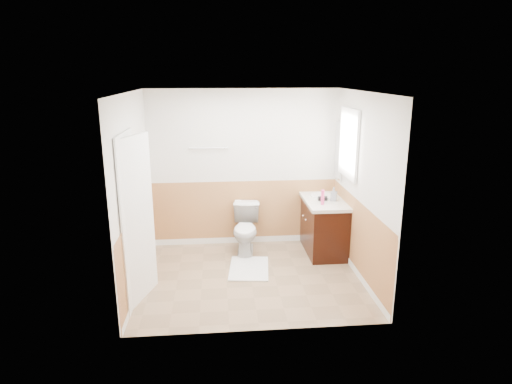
{
  "coord_description": "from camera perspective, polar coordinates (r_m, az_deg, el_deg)",
  "views": [
    {
      "loc": [
        -0.43,
        -5.51,
        2.74
      ],
      "look_at": [
        0.1,
        0.25,
        1.15
      ],
      "focal_mm": 30.74,
      "sensor_mm": 36.0,
      "label": 1
    }
  ],
  "objects": [
    {
      "name": "sink_basin",
      "position": [
        6.97,
        8.58,
        -0.45
      ],
      "size": [
        0.36,
        0.36,
        0.02
      ],
      "primitive_type": "cylinder",
      "color": "white",
      "rests_on": "countertop"
    },
    {
      "name": "lotion_bottle",
      "position": [
        6.51,
        8.67,
        -0.68
      ],
      "size": [
        0.05,
        0.05,
        0.22
      ],
      "primitive_type": "cylinder",
      "color": "#F13E85",
      "rests_on": "countertop"
    },
    {
      "name": "faucet",
      "position": [
        7.0,
        10.03,
        0.06
      ],
      "size": [
        0.02,
        0.02,
        0.14
      ],
      "primitive_type": "cylinder",
      "color": "silver",
      "rests_on": "countertop"
    },
    {
      "name": "towel_bar",
      "position": [
        6.85,
        -6.22,
        5.71
      ],
      "size": [
        0.62,
        0.02,
        0.02
      ],
      "primitive_type": "cylinder",
      "rotation": [
        0.0,
        1.57,
        0.0
      ],
      "color": "silver",
      "rests_on": "wall_back"
    },
    {
      "name": "soap_dispenser",
      "position": [
        6.74,
        10.11,
        -0.27
      ],
      "size": [
        0.12,
        0.12,
        0.2
      ],
      "primitive_type": "imported",
      "rotation": [
        0.0,
        0.0,
        -0.41
      ],
      "color": "gray",
      "rests_on": "countertop"
    },
    {
      "name": "tp_holder_bar",
      "position": [
        7.05,
        -2.35,
        -1.47
      ],
      "size": [
        0.14,
        0.02,
        0.02
      ],
      "primitive_type": "cylinder",
      "rotation": [
        0.0,
        1.57,
        0.0
      ],
      "color": "silver",
      "rests_on": "wall_back"
    },
    {
      "name": "countertop",
      "position": [
        6.84,
        8.78,
        -1.08
      ],
      "size": [
        0.6,
        1.15,
        0.05
      ],
      "primitive_type": "cube",
      "color": "white",
      "rests_on": "vanity_cabinet"
    },
    {
      "name": "toilet",
      "position": [
        6.84,
        -1.34,
        -4.88
      ],
      "size": [
        0.49,
        0.77,
        0.74
      ],
      "primitive_type": "imported",
      "rotation": [
        0.0,
        0.0,
        -0.11
      ],
      "color": "white",
      "rests_on": "floor"
    },
    {
      "name": "wainscot_back",
      "position": [
        7.17,
        -1.56,
        -2.84
      ],
      "size": [
        3.0,
        0.0,
        3.0
      ],
      "primitive_type": "plane",
      "rotation": [
        1.57,
        0.0,
        0.0
      ],
      "color": "tan",
      "rests_on": "floor"
    },
    {
      "name": "vanity_knob_left",
      "position": [
        6.76,
        6.5,
        -3.62
      ],
      "size": [
        0.03,
        0.03,
        0.03
      ],
      "primitive_type": "sphere",
      "color": "silver",
      "rests_on": "vanity_cabinet"
    },
    {
      "name": "door_knob",
      "position": [
        5.75,
        -14.11,
        -3.24
      ],
      "size": [
        0.06,
        0.06,
        0.06
      ],
      "primitive_type": "sphere",
      "color": "silver",
      "rests_on": "door"
    },
    {
      "name": "wall_left",
      "position": [
        5.81,
        -15.69,
        -0.08
      ],
      "size": [
        0.0,
        3.0,
        3.0
      ],
      "primitive_type": "plane",
      "rotation": [
        1.57,
        0.0,
        1.57
      ],
      "color": "silver",
      "rests_on": "floor"
    },
    {
      "name": "tp_sheet",
      "position": [
        7.08,
        -2.34,
        -2.32
      ],
      "size": [
        0.1,
        0.01,
        0.16
      ],
      "primitive_type": "cube",
      "color": "white",
      "rests_on": "tp_roll"
    },
    {
      "name": "hair_dryer_body",
      "position": [
        6.72,
        8.66,
        -0.82
      ],
      "size": [
        0.14,
        0.07,
        0.07
      ],
      "primitive_type": "cylinder",
      "rotation": [
        0.0,
        1.57,
        0.0
      ],
      "color": "black",
      "rests_on": "countertop"
    },
    {
      "name": "tp_roll",
      "position": [
        7.05,
        -2.35,
        -1.47
      ],
      "size": [
        0.1,
        0.11,
        0.11
      ],
      "primitive_type": "cylinder",
      "rotation": [
        0.0,
        1.57,
        0.0
      ],
      "color": "white",
      "rests_on": "tp_holder_bar"
    },
    {
      "name": "wall_back",
      "position": [
        6.98,
        -1.61,
        3.05
      ],
      "size": [
        3.0,
        0.0,
        3.0
      ],
      "primitive_type": "plane",
      "rotation": [
        1.57,
        0.0,
        0.0
      ],
      "color": "silver",
      "rests_on": "floor"
    },
    {
      "name": "hair_dryer_handle",
      "position": [
        6.69,
        8.48,
        -1.17
      ],
      "size": [
        0.03,
        0.03,
        0.07
      ],
      "primitive_type": "cylinder",
      "color": "black",
      "rests_on": "countertop"
    },
    {
      "name": "ceiling",
      "position": [
        5.53,
        -0.82,
        12.88
      ],
      "size": [
        3.0,
        3.0,
        0.0
      ],
      "primitive_type": "plane",
      "rotation": [
        3.14,
        0.0,
        0.0
      ],
      "color": "white",
      "rests_on": "floor"
    },
    {
      "name": "door",
      "position": [
        5.43,
        -15.29,
        -3.66
      ],
      "size": [
        0.29,
        0.78,
        2.04
      ],
      "primitive_type": "cube",
      "rotation": [
        0.0,
        0.0,
        -0.31
      ],
      "color": "white",
      "rests_on": "wall_left"
    },
    {
      "name": "wainscot_right",
      "position": [
        6.25,
        13.07,
        -6.05
      ],
      "size": [
        0.0,
        2.6,
        2.6
      ],
      "primitive_type": "plane",
      "rotation": [
        1.57,
        0.0,
        -1.57
      ],
      "color": "tan",
      "rests_on": "floor"
    },
    {
      "name": "wainscot_left",
      "position": [
        6.04,
        -15.06,
        -6.95
      ],
      "size": [
        0.0,
        2.6,
        2.6
      ],
      "primitive_type": "plane",
      "rotation": [
        1.57,
        0.0,
        1.57
      ],
      "color": "tan",
      "rests_on": "floor"
    },
    {
      "name": "window_glass",
      "position": [
        6.47,
        12.11,
        6.23
      ],
      "size": [
        0.01,
        0.7,
        0.9
      ],
      "primitive_type": "cube",
      "color": "white",
      "rests_on": "wall_right"
    },
    {
      "name": "wall_front",
      "position": [
        4.49,
        0.54,
        -4.03
      ],
      "size": [
        3.0,
        0.0,
        3.0
      ],
      "primitive_type": "plane",
      "rotation": [
        -1.57,
        0.0,
        0.0
      ],
      "color": "silver",
      "rests_on": "floor"
    },
    {
      "name": "bath_mat",
      "position": [
        6.39,
        -0.92,
        -9.91
      ],
      "size": [
        0.63,
        0.86,
        0.02
      ],
      "primitive_type": "cube",
      "rotation": [
        0.0,
        0.0,
        -0.11
      ],
      "color": "white",
      "rests_on": "floor"
    },
    {
      "name": "window_frame",
      "position": [
        6.46,
        11.98,
        6.23
      ],
      "size": [
        0.04,
        0.8,
        1.0
      ],
      "primitive_type": "cube",
      "color": "white",
      "rests_on": "wall_right"
    },
    {
      "name": "wainscot_front",
      "position": [
        4.8,
        0.5,
        -12.46
      ],
      "size": [
        3.0,
        0.0,
        3.0
      ],
      "primitive_type": "plane",
      "rotation": [
        -1.57,
        0.0,
        0.0
      ],
      "color": "tan",
      "rests_on": "floor"
    },
    {
      "name": "mirror_panel",
      "position": [
        6.98,
        10.72,
        5.29
      ],
      "size": [
        0.02,
        0.35,
        0.9
      ],
      "primitive_type": "cube",
      "color": "silver",
      "rests_on": "wall_right"
    },
    {
      "name": "wall_right",
      "position": [
        6.02,
        13.6,
        0.61
      ],
      "size": [
        0.0,
        3.0,
        3.0
      ],
      "primitive_type": "plane",
      "rotation": [
        1.57,
        0.0,
        -1.57
      ],
      "color": "silver",
      "rests_on": "floor"
    },
    {
      "name": "vanity_cabinet",
      "position": [
        6.97,
        8.72,
        -4.43
      ],
      "size": [
        0.55,
        1.1,
        0.8
      ],
      "primitive_type": "cube",
      "color": "black",
      "rests_on": "floor"
    },
    {
      "name": "vanity_knob_right",
      "position": [
        6.95,
        6.17,
        -3.09
      ],
      "size": [
        0.03,
        0.03,
        0.03
      ],
      "primitive_type": "sphere",
      "color": "silver",
      "rests_on": "vanity_cabinet"
    },
    {
      "name": "floor",
      "position": [
        6.17,
        -0.73,
        -11.0
      ],
      "size": [
        3.0,
        3.0,
        0.0
      ],
      "primitive_type": "plane",
      "color": "#8C7051",
      "rests_on": "ground"
    },
    {
      "name": "door_frame",
      "position": [
        5.44,
        -16.09,
        -3.57
      ],
      "size": [
        0.02,
        0.92,
        2.1
      ],
      "primitive_type": "cube",
      "color": "white",
      "rests_on": "wall_left"
    }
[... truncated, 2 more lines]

